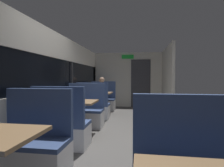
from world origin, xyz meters
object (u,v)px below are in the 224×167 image
at_px(bench_mid_window_facing_entry, 85,113).
at_px(bench_near_window_facing_entry, 33,148).
at_px(dining_table_far_window, 98,95).
at_px(bench_far_window_facing_end, 93,108).
at_px(bench_mid_window_facing_end, 62,129).
at_px(seated_passenger, 102,96).
at_px(coffee_cup_secondary, 70,100).
at_px(dining_table_mid_window, 75,106).
at_px(bench_far_window_facing_entry, 103,102).

bearing_deg(bench_mid_window_facing_entry, bench_near_window_facing_entry, -90.00).
distance_m(dining_table_far_window, bench_far_window_facing_end, 0.77).
height_order(bench_mid_window_facing_end, seated_passenger, seated_passenger).
xyz_separation_m(dining_table_far_window, coffee_cup_secondary, (-0.06, -2.42, 0.15)).
bearing_deg(seated_passenger, dining_table_far_window, -90.00).
distance_m(bench_mid_window_facing_entry, bench_far_window_facing_end, 0.90).
relative_size(bench_near_window_facing_entry, dining_table_far_window, 1.22).
distance_m(bench_near_window_facing_entry, bench_mid_window_facing_entry, 2.30).
bearing_deg(coffee_cup_secondary, dining_table_far_window, 88.51).
xyz_separation_m(bench_near_window_facing_entry, dining_table_mid_window, (0.00, 1.60, 0.31)).
relative_size(bench_far_window_facing_entry, seated_passenger, 0.87).
xyz_separation_m(bench_mid_window_facing_entry, seated_passenger, (0.00, 2.23, 0.21)).
xyz_separation_m(bench_near_window_facing_entry, seated_passenger, (0.00, 4.53, 0.21)).
distance_m(seated_passenger, coffee_cup_secondary, 3.05).
bearing_deg(bench_near_window_facing_entry, bench_far_window_facing_entry, 90.00).
bearing_deg(bench_mid_window_facing_entry, coffee_cup_secondary, -94.40).
bearing_deg(bench_far_window_facing_entry, bench_mid_window_facing_end, -90.00).
relative_size(dining_table_mid_window, bench_mid_window_facing_end, 0.82).
relative_size(bench_near_window_facing_entry, coffee_cup_secondary, 12.22).
distance_m(bench_mid_window_facing_entry, bench_far_window_facing_entry, 2.30).
height_order(seated_passenger, coffee_cup_secondary, seated_passenger).
relative_size(bench_mid_window_facing_end, bench_far_window_facing_entry, 1.00).
distance_m(dining_table_far_window, coffee_cup_secondary, 2.42).
bearing_deg(bench_far_window_facing_end, bench_mid_window_facing_end, -90.00).
distance_m(bench_near_window_facing_entry, dining_table_mid_window, 1.63).
height_order(bench_far_window_facing_end, seated_passenger, seated_passenger).
bearing_deg(dining_table_mid_window, bench_far_window_facing_end, 90.00).
relative_size(dining_table_mid_window, bench_far_window_facing_entry, 0.82).
height_order(bench_mid_window_facing_entry, seated_passenger, seated_passenger).
height_order(bench_near_window_facing_entry, bench_mid_window_facing_end, same).
distance_m(bench_near_window_facing_entry, bench_far_window_facing_end, 3.20).
xyz_separation_m(dining_table_far_window, seated_passenger, (0.00, 0.63, -0.10)).
relative_size(bench_mid_window_facing_entry, seated_passenger, 0.87).
distance_m(dining_table_mid_window, bench_far_window_facing_end, 1.63).
distance_m(bench_far_window_facing_end, bench_far_window_facing_entry, 1.40).
bearing_deg(seated_passenger, bench_far_window_facing_entry, 90.00).
relative_size(dining_table_mid_window, dining_table_far_window, 1.00).
bearing_deg(bench_mid_window_facing_entry, seated_passenger, 90.00).
xyz_separation_m(dining_table_mid_window, seated_passenger, (0.00, 2.93, -0.10)).
distance_m(dining_table_far_window, bench_far_window_facing_entry, 0.77).
distance_m(bench_mid_window_facing_end, bench_far_window_facing_end, 2.30).
height_order(bench_near_window_facing_entry, bench_far_window_facing_entry, same).
bearing_deg(bench_far_window_facing_end, bench_far_window_facing_entry, 90.00).
relative_size(dining_table_mid_window, coffee_cup_secondary, 10.00).
bearing_deg(bench_mid_window_facing_entry, bench_far_window_facing_end, 90.00).
distance_m(dining_table_mid_window, coffee_cup_secondary, 0.20).
bearing_deg(bench_near_window_facing_entry, seated_passenger, 90.00).
distance_m(bench_mid_window_facing_end, bench_mid_window_facing_entry, 1.40).
distance_m(bench_mid_window_facing_end, seated_passenger, 3.63).
xyz_separation_m(dining_table_mid_window, dining_table_far_window, (0.00, 2.30, 0.00)).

